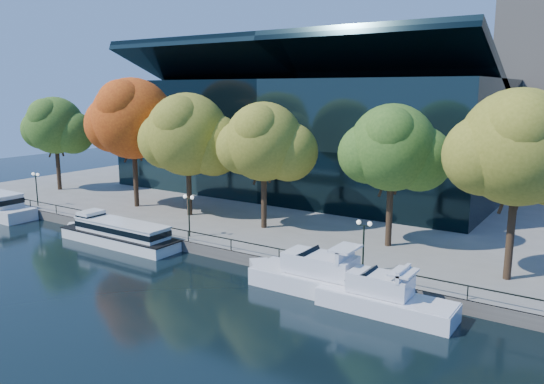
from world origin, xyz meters
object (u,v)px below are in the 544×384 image
Objects in this scene: tree_5 at (521,150)px; lamp_2 at (364,234)px; tour_boat at (116,232)px; tree_0 at (55,127)px; lamp_1 at (189,206)px; cruiser_near at (321,277)px; cruiser_far at (380,296)px; tree_1 at (133,120)px; tree_2 at (188,136)px; lamp_0 at (36,181)px; tree_3 at (265,144)px; tree_4 at (394,150)px.

lamp_2 is (-9.75, -4.35, -6.62)m from tree_5.
tree_0 is at bearing 155.75° from tour_boat.
tour_boat is 7.84m from lamp_1.
cruiser_far is at bearing -9.47° from cruiser_near.
tour_boat is 15.88m from tree_1.
tree_0 is at bearing 166.62° from cruiser_near.
tree_2 is 25.27m from lamp_2.
tree_1 is 1.09× the size of tree_5.
tree_5 is 3.47× the size of lamp_0.
tree_3 is (-11.81, 10.00, 8.38)m from cruiser_near.
tree_0 is 35.65m from tree_3.
tour_boat is 27.35m from tree_4.
cruiser_far is at bearing -13.01° from tree_0.
tree_2 is 33.53m from tree_5.
tree_1 is at bearing 155.74° from lamp_1.
lamp_1 is at bearing 26.65° from tour_boat.
tour_boat is at bearing 178.12° from cruiser_far.
lamp_1 is (-20.98, 4.19, 2.90)m from cruiser_far.
tree_2 is 0.97× the size of tree_5.
tree_1 is 3.77× the size of lamp_2.
cruiser_far reaches higher than tour_boat.
cruiser_near is at bearing -40.25° from tree_3.
tree_1 is at bearing 163.25° from cruiser_far.
tree_4 is 42.61m from lamp_0.
lamp_0 is (6.97, -7.92, -5.79)m from tree_0.
lamp_1 is (6.56, 3.29, 2.78)m from tour_boat.
tree_4 is at bearing 108.38° from cruiser_far.
lamp_0 is at bearing -169.65° from tree_4.
tour_boat is at bearing -172.33° from lamp_2.
tree_3 is (35.63, -1.28, -0.21)m from tree_0.
lamp_2 is at bearing -9.13° from tree_0.
cruiser_near is 1.02× the size of tree_0.
lamp_1 is (-17.07, -7.59, -5.69)m from tree_4.
tree_2 is at bearing 158.10° from cruiser_far.
tree_2 is at bearing 131.53° from lamp_1.
cruiser_far is 2.58× the size of lamp_1.
cruiser_near is 3.26× the size of lamp_0.
cruiser_near is 0.94× the size of tree_5.
tree_1 is (-30.14, 9.74, 10.07)m from cruiser_near.
tour_boat is 1.10× the size of tree_2.
tree_1 is 33.43m from lamp_2.
tree_3 reaches higher than lamp_0.
cruiser_far is 45.74m from lamp_0.
tree_0 is at bearing 166.99° from cruiser_far.
lamp_1 is (-27.61, -4.35, -6.62)m from tree_5.
tree_1 is 14.15m from lamp_0.
tour_boat is 1.07× the size of tree_5.
tree_2 is 22.93m from tree_4.
cruiser_near is at bearing -24.50° from tree_2.
tree_0 is 17.44m from tree_1.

